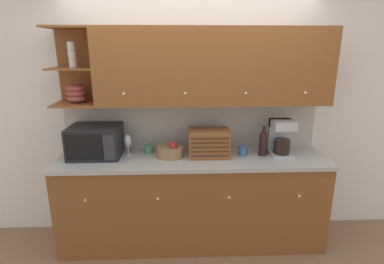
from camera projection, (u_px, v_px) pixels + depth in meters
name	position (u px, v px, depth m)	size (l,w,h in m)	color
ground_plane	(191.00, 224.00, 3.53)	(24.00, 24.00, 0.00)	#896647
wall_back	(191.00, 116.00, 3.20)	(5.05, 0.06, 2.60)	white
counter_unit	(192.00, 200.00, 3.12)	(2.67, 0.62, 0.95)	brown
backsplash_panel	(191.00, 125.00, 3.19)	(2.65, 0.01, 0.52)	#B7B2A8
upper_cabinets	(209.00, 67.00, 2.86)	(2.65, 0.39, 0.72)	brown
microwave	(96.00, 141.00, 2.97)	(0.50, 0.39, 0.31)	black
wine_glass	(128.00, 141.00, 3.00)	(0.07, 0.07, 0.22)	silver
mug_blue_second	(149.00, 149.00, 3.08)	(0.10, 0.09, 0.09)	#4C845B
fruit_basket	(170.00, 151.00, 2.99)	(0.27, 0.27, 0.16)	#937047
bread_box	(209.00, 143.00, 2.97)	(0.40, 0.27, 0.27)	brown
mug	(243.00, 151.00, 3.01)	(0.10, 0.08, 0.10)	#38669E
wine_bottle	(263.00, 142.00, 2.99)	(0.08, 0.08, 0.31)	black
coffee_maker	(281.00, 138.00, 3.00)	(0.21, 0.23, 0.36)	#B7B7BC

